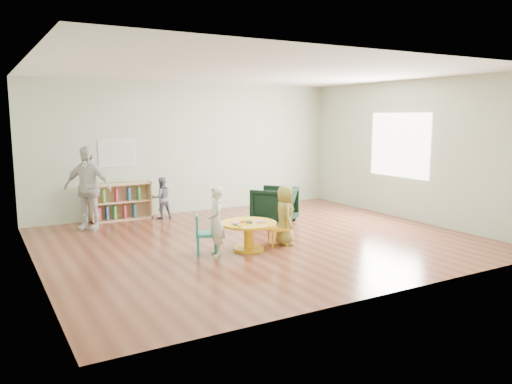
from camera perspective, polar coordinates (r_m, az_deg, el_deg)
room at (r=8.27m, az=0.53°, el=7.32°), size 7.10×7.00×2.80m
activity_table at (r=7.85m, az=-0.85°, el=-4.45°), size 0.88×0.88×0.49m
kid_chair_left at (r=7.65m, az=-6.01°, el=-4.63°), size 0.44×0.44×0.62m
kid_chair_right at (r=8.16m, az=2.77°, el=-4.03°), size 0.36×0.36×0.55m
bookshelf at (r=10.46m, az=-15.26°, el=-1.11°), size 1.20×0.30×0.75m
alphabet_poster at (r=10.47m, az=-15.57°, el=4.31°), size 0.74×0.01×0.54m
armchair at (r=9.83m, az=2.12°, el=-1.48°), size 1.08×1.08×0.71m
child_left at (r=7.50m, az=-4.59°, el=-3.37°), size 0.34×0.43×1.05m
child_right at (r=8.15m, az=3.32°, el=-2.68°), size 0.46×0.55×0.97m
toddler at (r=10.40m, az=-10.73°, el=-0.67°), size 0.42×0.32×0.85m
adult_caretaker at (r=9.67m, az=-18.70°, el=0.42°), size 0.95×0.87×1.55m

